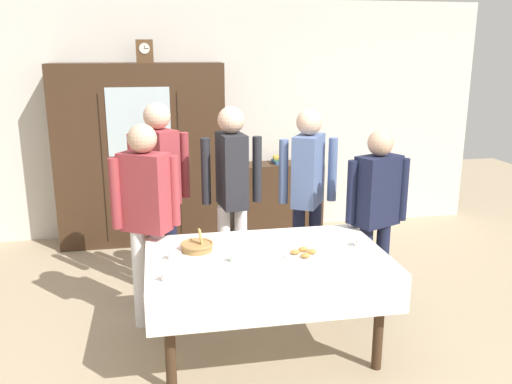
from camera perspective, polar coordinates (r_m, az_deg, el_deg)
name	(u,v)px	position (r m, az deg, el deg)	size (l,w,h in m)	color
ground_plane	(261,335)	(4.35, 0.50, -14.83)	(12.00, 12.00, 0.00)	tan
back_wall	(218,119)	(6.44, -4.05, 7.69)	(6.40, 0.10, 2.70)	silver
dining_table	(267,269)	(3.85, 1.21, -8.09)	(1.69, 1.07, 0.75)	#3D2819
wall_cabinet	(141,155)	(6.17, -12.02, 3.83)	(1.84, 0.46, 2.01)	#3D2819
mantel_clock	(145,51)	(6.06, -11.68, 14.37)	(0.18, 0.11, 0.24)	brown
bookshelf_low	(278,197)	(6.51, 2.37, -0.58)	(1.03, 0.35, 0.84)	#3D2819
book_stack	(279,160)	(6.40, 2.42, 3.41)	(0.15, 0.19, 0.08)	#2D5184
tea_cup_front_edge	(173,256)	(3.78, -8.75, -6.70)	(0.13, 0.13, 0.06)	silver
tea_cup_center	(360,243)	(4.05, 10.92, -5.32)	(0.13, 0.13, 0.06)	white
tea_cup_far_left	(167,278)	(3.45, -9.35, -8.92)	(0.13, 0.13, 0.06)	white
tea_cup_near_left	(235,258)	(3.69, -2.20, -7.03)	(0.13, 0.13, 0.06)	silver
bread_basket	(197,246)	(3.92, -6.24, -5.70)	(0.24, 0.24, 0.16)	#9E7542
pastry_plate	(304,254)	(3.81, 5.06, -6.57)	(0.28, 0.28, 0.05)	white
spoon_center	(356,262)	(3.77, 10.52, -7.24)	(0.12, 0.02, 0.01)	silver
spoon_far_left	(303,270)	(3.59, 4.95, -8.20)	(0.12, 0.02, 0.01)	silver
spoon_mid_right	(301,233)	(4.27, 4.77, -4.32)	(0.12, 0.02, 0.01)	silver
person_by_cabinet	(308,184)	(4.72, 5.50, 0.88)	(0.52, 0.41, 1.67)	#191E38
person_near_right_end	(377,205)	(4.48, 12.64, -1.33)	(0.52, 0.33, 1.54)	#191E38
person_behind_table_right	(160,179)	(4.77, -10.12, 1.34)	(0.52, 0.41, 1.72)	#191E38
person_behind_table_left	(232,184)	(4.62, -2.57, 0.89)	(0.52, 0.38, 1.70)	silver
person_beside_shelf	(146,207)	(4.19, -11.56, -1.58)	(0.52, 0.36, 1.62)	silver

